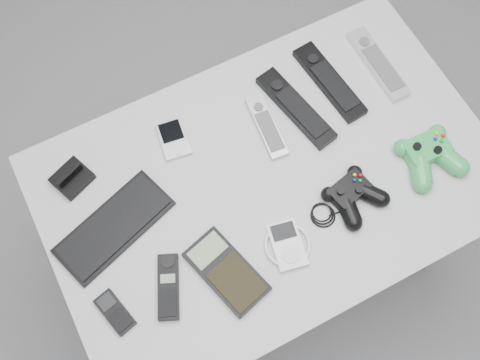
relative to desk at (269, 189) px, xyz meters
name	(u,v)px	position (x,y,z in m)	size (l,w,h in m)	color
floor	(270,244)	(0.05, 0.02, -0.65)	(3.50, 3.50, 0.00)	slate
desk	(269,189)	(0.00, 0.00, 0.00)	(1.06, 0.68, 0.71)	#AAAAAC
pda_keyboard	(114,227)	(-0.37, 0.06, 0.07)	(0.27, 0.12, 0.02)	black
dock_bracket	(71,177)	(-0.41, 0.21, 0.08)	(0.08, 0.07, 0.04)	black
pda	(174,139)	(-0.16, 0.20, 0.07)	(0.06, 0.10, 0.02)	#B4B4BC
remote_silver_a	(267,126)	(0.06, 0.12, 0.07)	(0.04, 0.17, 0.02)	#B4B4BC
remote_black_a	(296,107)	(0.14, 0.13, 0.07)	(0.06, 0.24, 0.02)	black
remote_black_b	(329,81)	(0.25, 0.16, 0.07)	(0.06, 0.24, 0.02)	black
remote_silver_b	(378,63)	(0.39, 0.15, 0.07)	(0.05, 0.22, 0.02)	silver
mobile_phone	(115,312)	(-0.44, -0.12, 0.07)	(0.04, 0.10, 0.02)	black
cordless_handset	(168,287)	(-0.32, -0.12, 0.07)	(0.04, 0.14, 0.02)	black
calculator	(226,271)	(-0.19, -0.15, 0.07)	(0.10, 0.19, 0.02)	black
mp3_player	(287,245)	(-0.04, -0.16, 0.07)	(0.10, 0.11, 0.02)	silver
controller_black	(353,194)	(0.14, -0.12, 0.08)	(0.22, 0.14, 0.04)	black
controller_green	(429,154)	(0.36, -0.12, 0.09)	(0.14, 0.16, 0.05)	green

